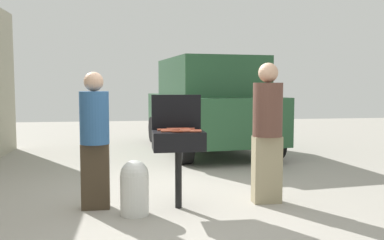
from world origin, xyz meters
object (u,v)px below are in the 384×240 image
at_px(bbq_grill, 178,143).
at_px(hot_dog_8, 183,129).
at_px(hot_dog_1, 185,130).
at_px(hot_dog_3, 177,131).
at_px(hot_dog_2, 185,130).
at_px(hot_dog_14, 173,130).
at_px(hot_dog_4, 172,129).
at_px(hot_dog_6, 167,131).
at_px(person_left, 95,135).
at_px(person_right, 267,127).
at_px(hot_dog_10, 189,129).
at_px(hot_dog_5, 176,129).
at_px(parked_minivan, 208,104).
at_px(propane_tank, 135,186).
at_px(hot_dog_11, 166,131).
at_px(hot_dog_9, 188,131).
at_px(hot_dog_0, 185,130).
at_px(hot_dog_12, 196,131).
at_px(hot_dog_13, 163,130).
at_px(hot_dog_7, 195,130).

distance_m(bbq_grill, hot_dog_8, 0.22).
distance_m(hot_dog_1, hot_dog_3, 0.18).
bearing_deg(hot_dog_2, hot_dog_14, 158.38).
xyz_separation_m(hot_dog_4, hot_dog_6, (-0.08, -0.19, 0.00)).
bearing_deg(hot_dog_2, person_left, 172.04).
relative_size(hot_dog_6, person_right, 0.08).
xyz_separation_m(hot_dog_4, hot_dog_10, (0.20, -0.04, 0.00)).
distance_m(hot_dog_5, hot_dog_6, 0.19).
relative_size(hot_dog_5, parked_minivan, 0.03).
bearing_deg(bbq_grill, hot_dog_14, 165.92).
distance_m(hot_dog_4, hot_dog_6, 0.20).
height_order(hot_dog_10, propane_tank, hot_dog_10).
relative_size(hot_dog_5, hot_dog_14, 1.00).
bearing_deg(bbq_grill, hot_dog_2, -26.93).
distance_m(bbq_grill, propane_tank, 0.71).
distance_m(hot_dog_6, hot_dog_11, 0.04).
bearing_deg(hot_dog_9, hot_dog_6, 162.49).
height_order(hot_dog_5, hot_dog_9, same).
height_order(hot_dog_0, hot_dog_12, same).
distance_m(hot_dog_8, hot_dog_10, 0.08).
relative_size(hot_dog_0, person_left, 0.08).
distance_m(hot_dog_1, hot_dog_4, 0.19).
bearing_deg(bbq_grill, hot_dog_13, 162.73).
relative_size(hot_dog_9, person_left, 0.08).
xyz_separation_m(hot_dog_0, hot_dog_9, (0.01, -0.16, 0.00)).
bearing_deg(hot_dog_2, hot_dog_1, 95.42).
distance_m(hot_dog_8, hot_dog_14, 0.18).
bearing_deg(propane_tank, hot_dog_0, 20.25).
bearing_deg(person_left, hot_dog_1, -21.19).
bearing_deg(person_left, hot_dog_12, -28.65).
relative_size(bbq_grill, parked_minivan, 0.20).
xyz_separation_m(hot_dog_0, hot_dog_8, (-0.01, 0.10, 0.00)).
xyz_separation_m(hot_dog_3, hot_dog_8, (0.11, 0.28, 0.00)).
bearing_deg(hot_dog_0, person_left, 175.78).
bearing_deg(hot_dog_12, propane_tank, -177.63).
relative_size(hot_dog_9, hot_dog_12, 1.00).
height_order(bbq_grill, hot_dog_4, hot_dog_4).
bearing_deg(hot_dog_7, hot_dog_9, -151.51).
relative_size(person_left, parked_minivan, 0.35).
distance_m(hot_dog_6, hot_dog_10, 0.32).
bearing_deg(hot_dog_2, hot_dog_0, 84.43).
bearing_deg(person_left, bbq_grill, -21.69).
xyz_separation_m(hot_dog_10, hot_dog_13, (-0.32, -0.04, 0.00)).
bearing_deg(hot_dog_8, hot_dog_14, -138.54).
relative_size(hot_dog_0, hot_dog_8, 1.00).
distance_m(hot_dog_6, hot_dog_8, 0.28).
bearing_deg(bbq_grill, hot_dog_10, 33.16).
xyz_separation_m(hot_dog_14, person_right, (1.16, 0.05, 0.01)).
relative_size(hot_dog_5, hot_dog_13, 1.00).
bearing_deg(bbq_grill, hot_dog_9, -51.79).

